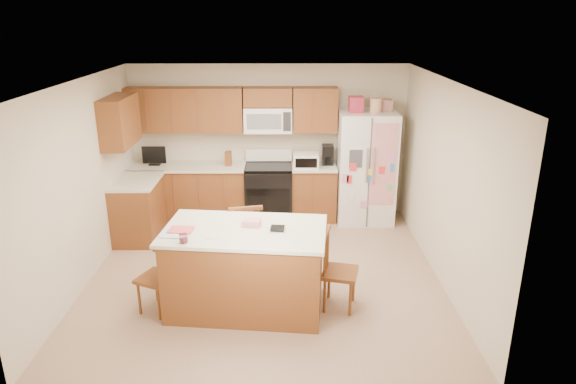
{
  "coord_description": "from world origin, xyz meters",
  "views": [
    {
      "loc": [
        0.26,
        -6.06,
        3.25
      ],
      "look_at": [
        0.31,
        0.35,
        1.01
      ],
      "focal_mm": 32.0,
      "sensor_mm": 36.0,
      "label": 1
    }
  ],
  "objects_px": {
    "island": "(246,268)",
    "windsor_chair_back": "(245,242)",
    "refrigerator": "(366,166)",
    "windsor_chair_right": "(338,272)",
    "windsor_chair_left": "(158,278)",
    "stove": "(269,191)"
  },
  "relations": [
    {
      "from": "stove",
      "to": "refrigerator",
      "type": "height_order",
      "value": "refrigerator"
    },
    {
      "from": "refrigerator",
      "to": "windsor_chair_right",
      "type": "xyz_separation_m",
      "value": [
        -0.7,
        -2.69,
        -0.47
      ]
    },
    {
      "from": "stove",
      "to": "windsor_chair_right",
      "type": "distance_m",
      "value": 2.89
    },
    {
      "from": "windsor_chair_left",
      "to": "windsor_chair_back",
      "type": "distance_m",
      "value": 1.24
    },
    {
      "from": "island",
      "to": "windsor_chair_back",
      "type": "relative_size",
      "value": 1.86
    },
    {
      "from": "windsor_chair_left",
      "to": "windsor_chair_right",
      "type": "xyz_separation_m",
      "value": [
        2.05,
        0.08,
        0.03
      ]
    },
    {
      "from": "stove",
      "to": "island",
      "type": "height_order",
      "value": "stove"
    },
    {
      "from": "windsor_chair_back",
      "to": "stove",
      "type": "bearing_deg",
      "value": 83.05
    },
    {
      "from": "island",
      "to": "windsor_chair_back",
      "type": "bearing_deg",
      "value": 94.53
    },
    {
      "from": "refrigerator",
      "to": "island",
      "type": "height_order",
      "value": "refrigerator"
    },
    {
      "from": "windsor_chair_back",
      "to": "island",
      "type": "bearing_deg",
      "value": -85.47
    },
    {
      "from": "windsor_chair_back",
      "to": "windsor_chair_right",
      "type": "xyz_separation_m",
      "value": [
        1.12,
        -0.74,
        -0.03
      ]
    },
    {
      "from": "windsor_chair_left",
      "to": "windsor_chair_back",
      "type": "xyz_separation_m",
      "value": [
        0.93,
        0.82,
        0.06
      ]
    },
    {
      "from": "windsor_chair_right",
      "to": "windsor_chair_left",
      "type": "bearing_deg",
      "value": -177.79
    },
    {
      "from": "stove",
      "to": "island",
      "type": "xyz_separation_m",
      "value": [
        -0.19,
        -2.75,
        0.02
      ]
    },
    {
      "from": "island",
      "to": "windsor_chair_right",
      "type": "xyz_separation_m",
      "value": [
        1.06,
        0.0,
        -0.05
      ]
    },
    {
      "from": "island",
      "to": "windsor_chair_back",
      "type": "height_order",
      "value": "island"
    },
    {
      "from": "windsor_chair_left",
      "to": "windsor_chair_back",
      "type": "bearing_deg",
      "value": 41.41
    },
    {
      "from": "refrigerator",
      "to": "windsor_chair_back",
      "type": "xyz_separation_m",
      "value": [
        -1.82,
        -1.94,
        -0.44
      ]
    },
    {
      "from": "windsor_chair_right",
      "to": "windsor_chair_back",
      "type": "bearing_deg",
      "value": 146.34
    },
    {
      "from": "windsor_chair_back",
      "to": "windsor_chair_right",
      "type": "relative_size",
      "value": 1.07
    },
    {
      "from": "stove",
      "to": "refrigerator",
      "type": "bearing_deg",
      "value": -2.3
    }
  ]
}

